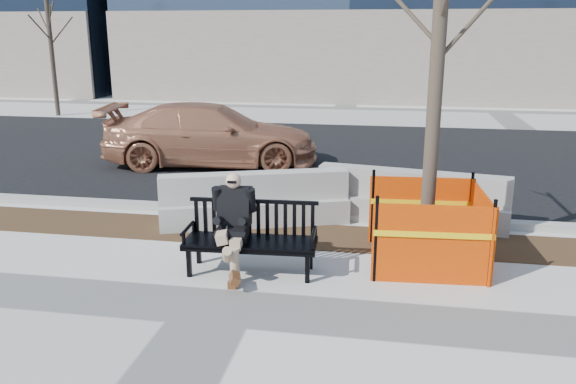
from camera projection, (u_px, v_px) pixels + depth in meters
name	position (u px, v px, depth m)	size (l,w,h in m)	color
ground	(217.00, 306.00, 6.88)	(120.00, 120.00, 0.00)	beige
mulch_strip	(264.00, 233.00, 9.35)	(40.00, 1.20, 0.02)	#47301C
asphalt_street	(314.00, 155.00, 15.24)	(60.00, 10.40, 0.01)	black
curb	(275.00, 213.00, 10.24)	(60.00, 0.25, 0.12)	#9E9B93
bench	(251.00, 272.00, 7.86)	(1.80, 0.65, 0.96)	black
seated_man	(234.00, 270.00, 7.94)	(0.57, 0.94, 1.32)	black
tree_fence	(424.00, 262.00, 8.20)	(2.29, 2.29, 5.74)	#F54B00
sedan	(212.00, 165.00, 14.19)	(2.06, 5.08, 1.47)	#A96949
jersey_barrier_left	(255.00, 224.00, 9.83)	(3.12, 0.62, 0.90)	#A3A098
jersey_barrier_right	(410.00, 222.00, 9.91)	(3.16, 0.63, 0.91)	gray
far_tree_left	(58.00, 115.00, 22.46)	(1.88, 1.88, 5.09)	#42362A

